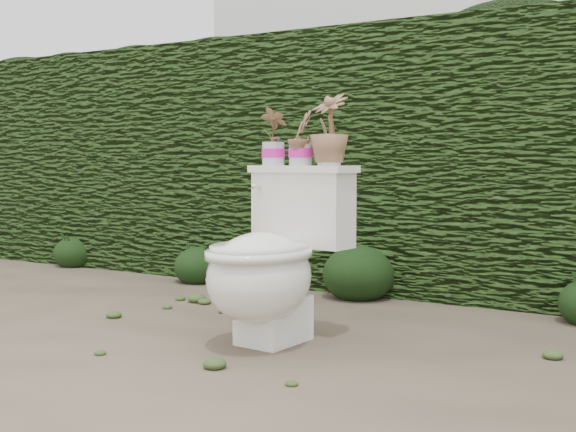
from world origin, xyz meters
The scene contains 9 objects.
ground centered at (0.00, 0.00, 0.00)m, with size 60.00×60.00×0.00m, color #746450.
hedge centered at (0.00, 1.60, 0.80)m, with size 8.00×1.00×1.60m, color #2D4B19.
toilet centered at (0.09, -0.12, 0.36)m, with size 0.52×0.72×0.78m.
potted_plant_left centered at (-0.06, 0.13, 0.90)m, with size 0.14×0.09×0.26m, color #267524.
potted_plant_center centered at (0.10, 0.12, 0.90)m, with size 0.13×0.11×0.24m, color #267524.
potted_plant_right centered at (0.25, 0.10, 0.93)m, with size 0.17×0.17×0.31m, color #267524.
liriope_clump_0 centered at (-2.45, 1.13, 0.13)m, with size 0.32×0.32×0.26m, color #193211.
liriope_clump_1 centered at (-1.18, 1.01, 0.13)m, with size 0.33×0.33×0.26m, color #193211.
liriope_clump_2 centered at (-0.03, 1.04, 0.17)m, with size 0.42×0.42×0.34m, color #193211.
Camera 1 is at (1.72, -2.77, 0.79)m, focal length 45.00 mm.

